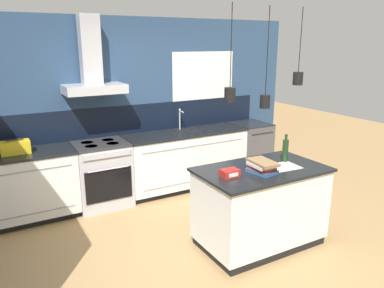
{
  "coord_description": "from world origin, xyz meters",
  "views": [
    {
      "loc": [
        -1.92,
        -3.24,
        2.25
      ],
      "look_at": [
        0.23,
        0.57,
        1.05
      ],
      "focal_mm": 35.0,
      "sensor_mm": 36.0,
      "label": 1
    }
  ],
  "objects_px": {
    "yellow_toolbox": "(15,147)",
    "oven_range": "(102,174)",
    "dishwasher": "(249,149)",
    "red_supply_box": "(230,173)",
    "book_stack": "(262,166)",
    "bottle_on_island": "(285,150)"
  },
  "relations": [
    {
      "from": "yellow_toolbox",
      "to": "oven_range",
      "type": "bearing_deg",
      "value": -0.24
    },
    {
      "from": "dishwasher",
      "to": "red_supply_box",
      "type": "bearing_deg",
      "value": -132.54
    },
    {
      "from": "book_stack",
      "to": "yellow_toolbox",
      "type": "distance_m",
      "value": 3.0
    },
    {
      "from": "yellow_toolbox",
      "to": "bottle_on_island",
      "type": "bearing_deg",
      "value": -35.09
    },
    {
      "from": "oven_range",
      "to": "dishwasher",
      "type": "relative_size",
      "value": 1.0
    },
    {
      "from": "oven_range",
      "to": "book_stack",
      "type": "distance_m",
      "value": 2.4
    },
    {
      "from": "dishwasher",
      "to": "bottle_on_island",
      "type": "bearing_deg",
      "value": -117.4
    },
    {
      "from": "book_stack",
      "to": "red_supply_box",
      "type": "height_order",
      "value": "book_stack"
    },
    {
      "from": "bottle_on_island",
      "to": "yellow_toolbox",
      "type": "relative_size",
      "value": 0.96
    },
    {
      "from": "red_supply_box",
      "to": "oven_range",
      "type": "bearing_deg",
      "value": 111.62
    },
    {
      "from": "bottle_on_island",
      "to": "book_stack",
      "type": "relative_size",
      "value": 0.93
    },
    {
      "from": "oven_range",
      "to": "red_supply_box",
      "type": "xyz_separation_m",
      "value": [
        0.78,
        -1.97,
        0.49
      ]
    },
    {
      "from": "oven_range",
      "to": "dishwasher",
      "type": "bearing_deg",
      "value": 0.09
    },
    {
      "from": "red_supply_box",
      "to": "yellow_toolbox",
      "type": "xyz_separation_m",
      "value": [
        -1.83,
        1.98,
        0.04
      ]
    },
    {
      "from": "oven_range",
      "to": "dishwasher",
      "type": "height_order",
      "value": "same"
    },
    {
      "from": "dishwasher",
      "to": "book_stack",
      "type": "distance_m",
      "value": 2.56
    },
    {
      "from": "book_stack",
      "to": "dishwasher",
      "type": "bearing_deg",
      "value": 54.66
    },
    {
      "from": "yellow_toolbox",
      "to": "red_supply_box",
      "type": "bearing_deg",
      "value": -47.17
    },
    {
      "from": "oven_range",
      "to": "bottle_on_island",
      "type": "height_order",
      "value": "bottle_on_island"
    },
    {
      "from": "red_supply_box",
      "to": "yellow_toolbox",
      "type": "height_order",
      "value": "yellow_toolbox"
    },
    {
      "from": "bottle_on_island",
      "to": "red_supply_box",
      "type": "distance_m",
      "value": 0.85
    },
    {
      "from": "oven_range",
      "to": "red_supply_box",
      "type": "bearing_deg",
      "value": -68.38
    }
  ]
}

